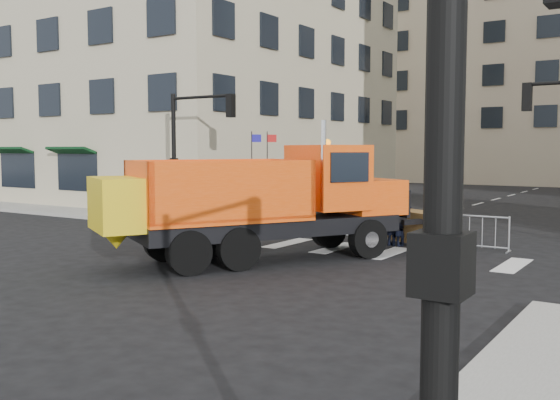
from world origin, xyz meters
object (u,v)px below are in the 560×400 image
Objects in this scene: cop_b at (448,218)px; plow_truck at (260,199)px; cop_c at (399,217)px; cop_a at (394,216)px; newspaper_box at (432,224)px; worker at (168,203)px.

plow_truck is at bearing 49.65° from cop_b.
plow_truck is 5.39× the size of cop_c.
cop_a is 1.74× the size of newspaper_box.
cop_c is 1.18× the size of worker.
plow_truck is 6.34× the size of worker.
cop_b is 1.08× the size of cop_c.
cop_b reaches higher than cop_a.
plow_truck is at bearing -38.64° from worker.
cop_c reaches higher than newspaper_box.
plow_truck is at bearing 37.22° from cop_c.
worker is at bearing 166.18° from newspaper_box.
cop_c is at bearing -7.61° from worker.
cop_c is 9.93m from worker.
plow_truck reaches higher than cop_b.
plow_truck reaches higher than worker.
worker is 1.44× the size of newspaper_box.
cop_b is 1.83× the size of newspaper_box.
cop_b is 1.05m from newspaper_box.
newspaper_box is (-0.74, 0.68, -0.31)m from cop_b.
plow_truck is 5.05m from cop_a.
plow_truck is at bearing -138.97° from newspaper_box.
cop_b is at bearing -61.03° from newspaper_box.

